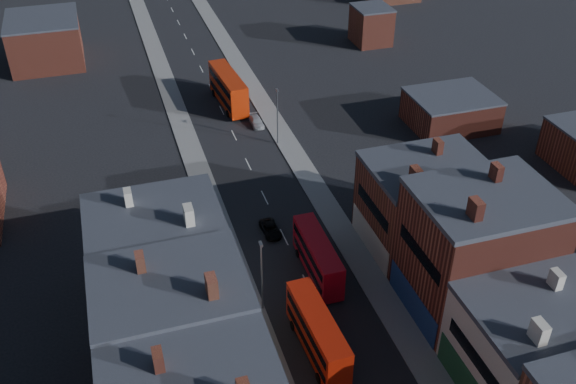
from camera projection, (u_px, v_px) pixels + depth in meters
pavement_west at (208, 197)px, 77.08m from camera, size 3.00×200.00×0.12m
pavement_east at (310, 180)px, 80.27m from camera, size 3.00×200.00×0.12m
lamp_post_2 at (262, 272)px, 59.01m from camera, size 0.25×0.70×8.12m
lamp_post_3 at (277, 113)px, 85.22m from camera, size 0.25×0.70×8.12m
bus_0 at (318, 333)px, 56.00m from camera, size 2.85×10.09×4.32m
bus_1 at (318, 256)px, 64.61m from camera, size 2.51×9.70×4.18m
bus_2 at (228, 88)px, 96.07m from camera, size 3.61×11.87×5.05m
car_2 at (271, 229)px, 71.16m from camera, size 1.91×3.92×1.07m
car_3 at (256, 122)px, 91.94m from camera, size 1.61×3.91×1.13m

